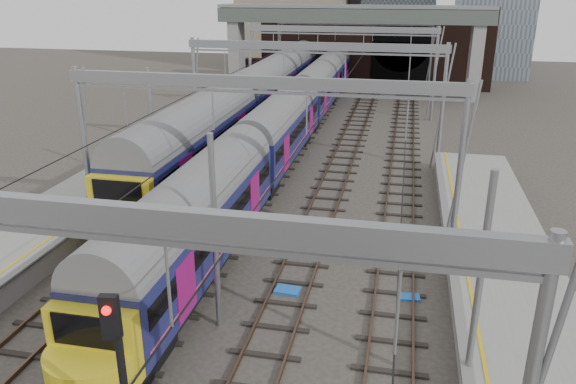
# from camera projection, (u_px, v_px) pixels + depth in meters

# --- Properties ---
(ground) EXTENTS (160.00, 160.00, 0.00)m
(ground) POSITION_uv_depth(u_px,v_px,m) (200.00, 360.00, 18.05)
(ground) COLOR #38332D
(ground) RESTS_ON ground
(tracks) EXTENTS (14.40, 80.00, 0.22)m
(tracks) POSITION_uv_depth(u_px,v_px,m) (292.00, 196.00, 31.79)
(tracks) COLOR #4C3828
(tracks) RESTS_ON ground
(overhead_line) EXTENTS (16.80, 80.00, 8.00)m
(overhead_line) POSITION_uv_depth(u_px,v_px,m) (313.00, 64.00, 35.44)
(overhead_line) COLOR gray
(overhead_line) RESTS_ON ground
(retaining_wall) EXTENTS (28.00, 2.75, 9.00)m
(retaining_wall) POSITION_uv_depth(u_px,v_px,m) (369.00, 49.00, 63.86)
(retaining_wall) COLOR black
(retaining_wall) RESTS_ON ground
(overbridge) EXTENTS (28.00, 3.00, 9.25)m
(overbridge) POSITION_uv_depth(u_px,v_px,m) (352.00, 25.00, 57.66)
(overbridge) COLOR gray
(overbridge) RESTS_ON ground
(train_main) EXTENTS (2.71, 62.65, 4.69)m
(train_main) POSITION_uv_depth(u_px,v_px,m) (302.00, 105.00, 43.75)
(train_main) COLOR black
(train_main) RESTS_ON ground
(train_second) EXTENTS (3.07, 70.96, 5.19)m
(train_second) POSITION_uv_depth(u_px,v_px,m) (287.00, 74.00, 56.79)
(train_second) COLOR black
(train_second) RESTS_ON ground
(signal_near_centre) EXTENTS (0.41, 0.49, 5.51)m
(signal_near_centre) POSITION_uv_depth(u_px,v_px,m) (121.00, 377.00, 12.08)
(signal_near_centre) COLOR black
(signal_near_centre) RESTS_ON ground
(equip_cover_a) EXTENTS (1.01, 0.75, 0.11)m
(equip_cover_a) POSITION_uv_depth(u_px,v_px,m) (287.00, 290.00, 22.02)
(equip_cover_a) COLOR blue
(equip_cover_a) RESTS_ON ground
(equip_cover_b) EXTENTS (0.94, 0.69, 0.11)m
(equip_cover_b) POSITION_uv_depth(u_px,v_px,m) (211.00, 254.00, 24.93)
(equip_cover_b) COLOR blue
(equip_cover_b) RESTS_ON ground
(equip_cover_c) EXTENTS (0.81, 0.61, 0.09)m
(equip_cover_c) POSITION_uv_depth(u_px,v_px,m) (410.00, 297.00, 21.56)
(equip_cover_c) COLOR blue
(equip_cover_c) RESTS_ON ground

